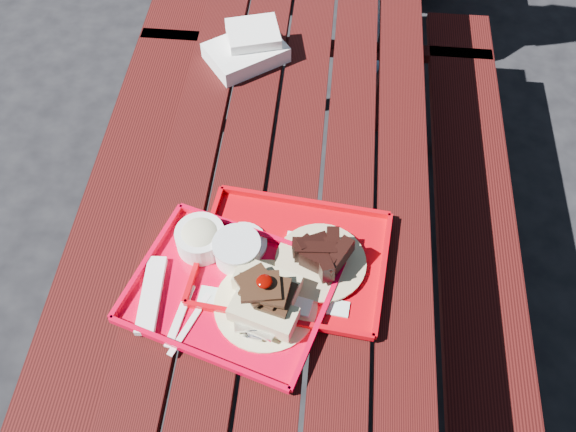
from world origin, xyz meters
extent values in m
plane|color=black|center=(0.00, 0.00, 0.00)|extent=(60.00, 60.00, 0.00)
cube|color=#3C0C0B|center=(-0.30, 0.00, 0.73)|extent=(0.14, 2.40, 0.04)
cube|color=#3C0C0B|center=(-0.15, 0.00, 0.73)|extent=(0.14, 2.40, 0.04)
cube|color=#3C0C0B|center=(0.00, 0.00, 0.73)|extent=(0.14, 2.40, 0.04)
cube|color=#3C0C0B|center=(0.15, 0.00, 0.73)|extent=(0.14, 2.40, 0.04)
cube|color=#3C0C0B|center=(0.30, 0.00, 0.73)|extent=(0.14, 2.40, 0.04)
cube|color=#3C0C0B|center=(-0.58, 0.00, 0.43)|extent=(0.25, 2.40, 0.04)
cube|color=#3C0C0B|center=(-0.58, 0.84, 0.21)|extent=(0.06, 0.06, 0.42)
cube|color=#3C0C0B|center=(0.58, 0.00, 0.43)|extent=(0.25, 2.40, 0.04)
cube|color=#3C0C0B|center=(0.58, 0.84, 0.21)|extent=(0.06, 0.06, 0.42)
cube|color=#3C0C0B|center=(-0.30, 0.96, 0.38)|extent=(0.06, 0.06, 0.75)
cube|color=#3C0C0B|center=(0.30, 0.96, 0.38)|extent=(0.06, 0.06, 0.75)
cube|color=#3C0C0B|center=(0.00, 0.96, 0.43)|extent=(1.40, 0.06, 0.04)
cube|color=red|center=(-0.12, -0.35, 0.76)|extent=(0.54, 0.47, 0.01)
cube|color=red|center=(-0.07, -0.18, 0.77)|extent=(0.44, 0.14, 0.02)
cube|color=red|center=(-0.17, -0.51, 0.77)|extent=(0.44, 0.14, 0.02)
cube|color=red|center=(0.10, -0.41, 0.77)|extent=(0.11, 0.34, 0.02)
cube|color=red|center=(-0.34, -0.28, 0.77)|extent=(0.11, 0.34, 0.02)
cylinder|color=beige|center=(-0.03, -0.37, 0.77)|extent=(0.25, 0.25, 0.01)
cube|color=beige|center=(-0.03, -0.42, 0.80)|extent=(0.17, 0.11, 0.05)
cube|color=beige|center=(-0.03, -0.33, 0.80)|extent=(0.17, 0.11, 0.05)
ellipsoid|color=#520300|center=(-0.03, -0.37, 0.89)|extent=(0.04, 0.04, 0.01)
cylinder|color=white|center=(-0.21, -0.22, 0.79)|extent=(0.12, 0.12, 0.06)
ellipsoid|color=beige|center=(-0.21, -0.22, 0.81)|extent=(0.11, 0.11, 0.05)
cylinder|color=silver|center=(-0.11, -0.21, 0.77)|extent=(0.13, 0.13, 0.01)
cube|color=white|center=(-0.31, -0.38, 0.77)|extent=(0.06, 0.21, 0.02)
cube|color=white|center=(-0.23, -0.42, 0.77)|extent=(0.04, 0.17, 0.01)
cube|color=white|center=(-0.20, -0.44, 0.76)|extent=(0.08, 0.17, 0.01)
cube|color=white|center=(-0.17, -0.36, 0.76)|extent=(0.06, 0.06, 0.00)
cube|color=#C5020D|center=(0.02, -0.24, 0.76)|extent=(0.49, 0.39, 0.01)
cube|color=#C5020D|center=(0.04, -0.07, 0.77)|extent=(0.45, 0.06, 0.02)
cube|color=#C5020D|center=(0.00, -0.41, 0.77)|extent=(0.45, 0.06, 0.02)
cube|color=#C5020D|center=(0.24, -0.26, 0.77)|extent=(0.05, 0.35, 0.02)
cube|color=#C5020D|center=(-0.21, -0.22, 0.77)|extent=(0.05, 0.35, 0.02)
cube|color=white|center=(0.07, -0.25, 0.77)|extent=(0.17, 0.17, 0.01)
cylinder|color=tan|center=(0.09, -0.25, 0.77)|extent=(0.23, 0.23, 0.01)
cylinder|color=white|center=(-0.12, -0.25, 0.79)|extent=(0.11, 0.11, 0.06)
cylinder|color=silver|center=(-0.12, -0.25, 0.82)|extent=(0.12, 0.12, 0.01)
cube|color=white|center=(-0.01, -0.36, 0.77)|extent=(0.19, 0.08, 0.02)
cube|color=white|center=(0.14, -0.37, 0.76)|extent=(0.06, 0.05, 0.00)
cube|color=white|center=(-0.20, 0.50, 0.78)|extent=(0.29, 0.27, 0.05)
cube|color=white|center=(-0.17, 0.53, 0.82)|extent=(0.19, 0.17, 0.04)
camera|label=1|loc=(0.09, -1.08, 2.13)|focal=40.00mm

